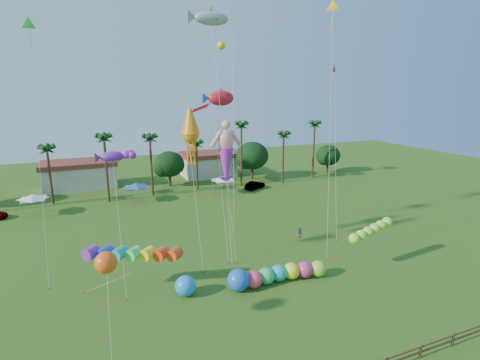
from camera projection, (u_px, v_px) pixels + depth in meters
name	position (u px, v px, depth m)	size (l,w,h in m)	color
ground	(293.00, 328.00, 27.56)	(160.00, 160.00, 0.00)	#285116
tree_line	(184.00, 163.00, 67.26)	(69.46, 8.91, 11.00)	#3A2819
buildings_row	(142.00, 172.00, 70.64)	(35.00, 7.00, 4.00)	beige
tent_row	(137.00, 186.00, 57.14)	(31.00, 4.00, 0.60)	white
car_b	(255.00, 185.00, 65.85)	(1.45, 4.15, 1.37)	#4C4C54
spectator_b	(300.00, 235.00, 43.07)	(0.81, 0.63, 1.66)	#A3A088
caterpillar_inflatable	(274.00, 275.00, 33.76)	(9.69, 2.35, 1.97)	#EA3D5A
blue_ball	(185.00, 286.00, 31.73)	(1.78, 1.78, 1.78)	#1A87F2
rainbow_tube	(152.00, 258.00, 31.99)	(9.30, 5.19, 3.62)	#EE451A
green_worm	(354.00, 239.00, 35.44)	(9.18, 2.51, 3.96)	#8CF135
orange_ball_kite	(106.00, 263.00, 24.17)	(1.72, 2.77, 6.95)	#FF5714
merman_kite	(226.00, 156.00, 37.07)	(2.65, 4.98, 13.67)	#FA9B8E
fish_kite	(221.00, 98.00, 39.54)	(4.47, 6.79, 17.10)	red
shark_kite	(211.00, 19.00, 37.91)	(4.94, 7.59, 24.98)	#90969D
squid_kite	(190.00, 135.00, 36.88)	(2.36, 5.61, 15.41)	orange
lobster_kite	(112.00, 157.00, 32.33)	(3.46, 5.35, 12.13)	purple
delta_kite_red	(334.00, 74.00, 42.09)	(1.28, 3.66, 19.84)	red
delta_kite_yellow	(333.00, 10.00, 37.08)	(2.63, 4.60, 25.81)	yellow
delta_kite_green	(29.00, 29.00, 31.15)	(1.33, 3.88, 23.00)	green
delta_kite_blue	(232.00, 3.00, 44.14)	(2.29, 4.77, 28.47)	blue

